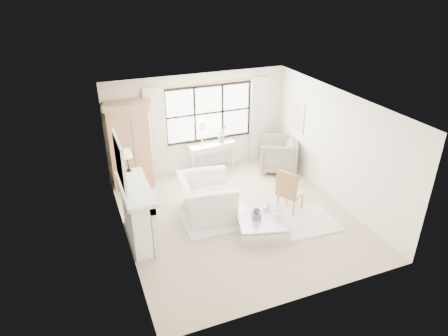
{
  "coord_description": "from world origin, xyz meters",
  "views": [
    {
      "loc": [
        -3.15,
        -7.06,
        5.11
      ],
      "look_at": [
        -0.26,
        0.2,
        1.2
      ],
      "focal_mm": 32.0,
      "sensor_mm": 36.0,
      "label": 1
    }
  ],
  "objects_px": {
    "club_armchair": "(206,197)",
    "coffee_table": "(261,226)",
    "armoire": "(131,144)",
    "console_table": "(211,156)"
  },
  "relations": [
    {
      "from": "club_armchair",
      "to": "coffee_table",
      "type": "bearing_deg",
      "value": -135.52
    },
    {
      "from": "club_armchair",
      "to": "coffee_table",
      "type": "relative_size",
      "value": 1.11
    },
    {
      "from": "armoire",
      "to": "coffee_table",
      "type": "height_order",
      "value": "armoire"
    },
    {
      "from": "armoire",
      "to": "coffee_table",
      "type": "relative_size",
      "value": 1.83
    },
    {
      "from": "club_armchair",
      "to": "console_table",
      "type": "bearing_deg",
      "value": -14.93
    },
    {
      "from": "club_armchair",
      "to": "armoire",
      "type": "bearing_deg",
      "value": 39.33
    },
    {
      "from": "armoire",
      "to": "club_armchair",
      "type": "bearing_deg",
      "value": -45.85
    },
    {
      "from": "club_armchair",
      "to": "coffee_table",
      "type": "height_order",
      "value": "club_armchair"
    },
    {
      "from": "armoire",
      "to": "coffee_table",
      "type": "bearing_deg",
      "value": -43.94
    },
    {
      "from": "armoire",
      "to": "club_armchair",
      "type": "distance_m",
      "value": 2.53
    }
  ]
}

